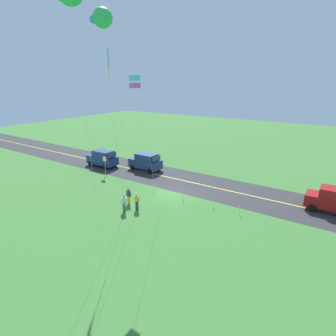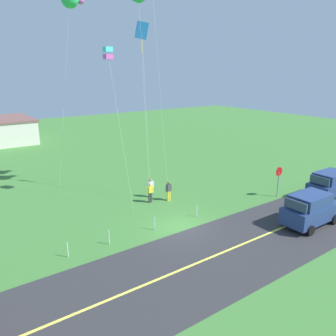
{
  "view_description": "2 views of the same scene",
  "coord_description": "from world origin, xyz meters",
  "px_view_note": "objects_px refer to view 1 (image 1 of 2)",
  "views": [
    {
      "loc": [
        -14.29,
        22.51,
        11.4
      ],
      "look_at": [
        -0.86,
        2.3,
        3.61
      ],
      "focal_mm": 29.32,
      "sensor_mm": 36.0,
      "label": 1
    },
    {
      "loc": [
        -12.74,
        -16.34,
        10.07
      ],
      "look_at": [
        0.89,
        2.65,
        3.37
      ],
      "focal_mm": 36.32,
      "sensor_mm": 36.0,
      "label": 2
    }
  ],
  "objects_px": {
    "person_adult_near": "(129,195)",
    "kite_yellow_high": "(109,62)",
    "car_suv_foreground": "(146,162)",
    "person_child_watcher": "(124,203)",
    "car_parked_west_far": "(334,200)",
    "kite_blue_mid": "(102,18)",
    "stop_sign": "(105,162)",
    "car_parked_east_near": "(103,158)",
    "kite_pink_drift": "(135,82)",
    "person_adult_companion": "(137,201)"
  },
  "relations": [
    {
      "from": "car_parked_east_near",
      "to": "person_child_watcher",
      "type": "xyz_separation_m",
      "value": [
        -11.85,
        8.71,
        -0.29
      ]
    },
    {
      "from": "car_suv_foreground",
      "to": "person_child_watcher",
      "type": "relative_size",
      "value": 2.75
    },
    {
      "from": "car_parked_west_far",
      "to": "kite_yellow_high",
      "type": "xyz_separation_m",
      "value": [
        15.69,
        11.26,
        11.51
      ]
    },
    {
      "from": "car_parked_west_far",
      "to": "person_adult_companion",
      "type": "height_order",
      "value": "car_parked_west_far"
    },
    {
      "from": "car_suv_foreground",
      "to": "stop_sign",
      "type": "distance_m",
      "value": 5.41
    },
    {
      "from": "person_child_watcher",
      "to": "kite_blue_mid",
      "type": "bearing_deg",
      "value": -162.84
    },
    {
      "from": "person_child_watcher",
      "to": "kite_pink_drift",
      "type": "xyz_separation_m",
      "value": [
        -2.75,
        1.14,
        10.39
      ]
    },
    {
      "from": "kite_yellow_high",
      "to": "person_adult_near",
      "type": "bearing_deg",
      "value": -71.76
    },
    {
      "from": "car_parked_west_far",
      "to": "kite_yellow_high",
      "type": "bearing_deg",
      "value": 35.66
    },
    {
      "from": "car_suv_foreground",
      "to": "kite_yellow_high",
      "type": "distance_m",
      "value": 17.33
    },
    {
      "from": "person_adult_near",
      "to": "kite_blue_mid",
      "type": "bearing_deg",
      "value": 22.72
    },
    {
      "from": "person_child_watcher",
      "to": "kite_yellow_high",
      "type": "xyz_separation_m",
      "value": [
        -0.03,
        0.87,
        11.8
      ]
    },
    {
      "from": "car_parked_east_near",
      "to": "person_adult_near",
      "type": "height_order",
      "value": "car_parked_east_near"
    },
    {
      "from": "person_adult_near",
      "to": "car_parked_east_near",
      "type": "bearing_deg",
      "value": -115.81
    },
    {
      "from": "stop_sign",
      "to": "person_adult_near",
      "type": "relative_size",
      "value": 1.6
    },
    {
      "from": "car_parked_east_near",
      "to": "kite_pink_drift",
      "type": "height_order",
      "value": "kite_pink_drift"
    },
    {
      "from": "car_parked_east_near",
      "to": "person_adult_companion",
      "type": "bearing_deg",
      "value": 148.31
    },
    {
      "from": "person_adult_companion",
      "to": "person_child_watcher",
      "type": "xyz_separation_m",
      "value": [
        0.69,
        0.97,
        0.0
      ]
    },
    {
      "from": "car_suv_foreground",
      "to": "car_parked_east_near",
      "type": "height_order",
      "value": "same"
    },
    {
      "from": "car_parked_east_near",
      "to": "stop_sign",
      "type": "relative_size",
      "value": 1.72
    },
    {
      "from": "stop_sign",
      "to": "kite_yellow_high",
      "type": "xyz_separation_m",
      "value": [
        -8.59,
        6.89,
        10.86
      ]
    },
    {
      "from": "person_child_watcher",
      "to": "car_suv_foreground",
      "type": "bearing_deg",
      "value": 46.14
    },
    {
      "from": "stop_sign",
      "to": "person_child_watcher",
      "type": "xyz_separation_m",
      "value": [
        -8.56,
        6.02,
        -0.94
      ]
    },
    {
      "from": "car_parked_west_far",
      "to": "person_adult_companion",
      "type": "distance_m",
      "value": 17.74
    },
    {
      "from": "person_child_watcher",
      "to": "kite_pink_drift",
      "type": "relative_size",
      "value": 0.14
    },
    {
      "from": "car_parked_west_far",
      "to": "stop_sign",
      "type": "xyz_separation_m",
      "value": [
        24.28,
        4.37,
        0.65
      ]
    },
    {
      "from": "car_suv_foreground",
      "to": "person_adult_companion",
      "type": "relative_size",
      "value": 2.75
    },
    {
      "from": "kite_yellow_high",
      "to": "car_parked_west_far",
      "type": "bearing_deg",
      "value": -144.34
    },
    {
      "from": "person_adult_near",
      "to": "kite_yellow_high",
      "type": "xyz_separation_m",
      "value": [
        -0.77,
        2.34,
        11.8
      ]
    },
    {
      "from": "car_parked_west_far",
      "to": "kite_blue_mid",
      "type": "height_order",
      "value": "kite_blue_mid"
    },
    {
      "from": "car_parked_west_far",
      "to": "person_adult_companion",
      "type": "bearing_deg",
      "value": 32.07
    },
    {
      "from": "person_child_watcher",
      "to": "kite_yellow_high",
      "type": "bearing_deg",
      "value": -160.79
    },
    {
      "from": "kite_yellow_high",
      "to": "kite_pink_drift",
      "type": "height_order",
      "value": "kite_yellow_high"
    },
    {
      "from": "person_adult_near",
      "to": "kite_yellow_high",
      "type": "bearing_deg",
      "value": 25.51
    },
    {
      "from": "car_parked_east_near",
      "to": "kite_blue_mid",
      "type": "height_order",
      "value": "kite_blue_mid"
    },
    {
      "from": "car_parked_west_far",
      "to": "person_child_watcher",
      "type": "distance_m",
      "value": 18.84
    },
    {
      "from": "car_parked_east_near",
      "to": "kite_yellow_high",
      "type": "xyz_separation_m",
      "value": [
        -11.88,
        9.58,
        11.51
      ]
    },
    {
      "from": "person_adult_near",
      "to": "kite_blue_mid",
      "type": "relative_size",
      "value": 0.1
    },
    {
      "from": "car_parked_west_far",
      "to": "person_adult_near",
      "type": "relative_size",
      "value": 2.75
    },
    {
      "from": "kite_blue_mid",
      "to": "kite_pink_drift",
      "type": "bearing_deg",
      "value": -178.84
    },
    {
      "from": "car_parked_east_near",
      "to": "kite_blue_mid",
      "type": "relative_size",
      "value": 0.27
    },
    {
      "from": "car_parked_east_near",
      "to": "kite_blue_mid",
      "type": "distance_m",
      "value": 21.13
    },
    {
      "from": "person_adult_near",
      "to": "person_adult_companion",
      "type": "xyz_separation_m",
      "value": [
        -1.43,
        0.5,
        0.0
      ]
    },
    {
      "from": "person_adult_near",
      "to": "kite_blue_mid",
      "type": "xyz_separation_m",
      "value": [
        -0.74,
        2.68,
        14.71
      ]
    },
    {
      "from": "car_parked_west_far",
      "to": "kite_blue_mid",
      "type": "distance_m",
      "value": 24.28
    },
    {
      "from": "person_child_watcher",
      "to": "person_adult_near",
      "type": "bearing_deg",
      "value": 44.07
    },
    {
      "from": "car_suv_foreground",
      "to": "person_adult_companion",
      "type": "height_order",
      "value": "car_suv_foreground"
    },
    {
      "from": "car_parked_east_near",
      "to": "kite_blue_mid",
      "type": "bearing_deg",
      "value": 140.08
    },
    {
      "from": "kite_yellow_high",
      "to": "kite_pink_drift",
      "type": "xyz_separation_m",
      "value": [
        -2.73,
        0.28,
        -1.41
      ]
    },
    {
      "from": "person_adult_near",
      "to": "kite_pink_drift",
      "type": "distance_m",
      "value": 11.27
    }
  ]
}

